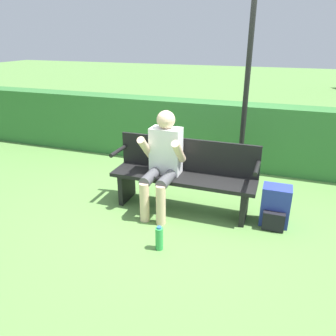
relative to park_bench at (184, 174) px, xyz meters
name	(u,v)px	position (x,y,z in m)	size (l,w,h in m)	color
ground_plane	(182,208)	(0.00, -0.06, -0.45)	(40.00, 40.00, 0.00)	#5B8942
hedge_back	(213,133)	(0.00, 1.60, 0.07)	(12.00, 0.42, 1.02)	#337033
park_bench	(184,174)	(0.00, 0.00, 0.00)	(1.74, 0.43, 0.85)	black
person_seated	(163,158)	(-0.23, -0.13, 0.22)	(0.50, 0.62, 1.21)	silver
backpack	(275,207)	(1.09, -0.06, -0.23)	(0.31, 0.31, 0.46)	#283893
water_bottle	(159,238)	(0.03, -0.93, -0.32)	(0.08, 0.08, 0.26)	green
signpost	(248,76)	(0.55, 0.90, 1.08)	(0.38, 0.09, 2.74)	black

